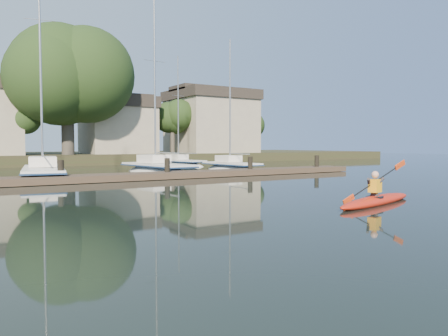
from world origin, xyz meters
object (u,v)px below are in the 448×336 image
sailboat_7 (180,167)px  sailboat_4 (231,172)px  kayak (376,199)px  dock (118,177)px  sailboat_3 (157,176)px  sailboat_2 (43,182)px

sailboat_7 → sailboat_4: bearing=-100.0°
kayak → dock: size_ratio=0.14×
sailboat_3 → sailboat_4: (6.23, -0.08, 0.02)m
sailboat_2 → sailboat_3: sailboat_2 is taller
kayak → sailboat_4: size_ratio=0.43×
dock → sailboat_2: sailboat_2 is taller
kayak → sailboat_3: size_ratio=0.36×
sailboat_2 → sailboat_3: (7.82, 1.40, -0.01)m
dock → sailboat_2: bearing=130.5°
kayak → sailboat_3: 19.10m
kayak → sailboat_2: bearing=98.6°
kayak → sailboat_7: size_ratio=0.43×
sailboat_4 → sailboat_3: bearing=176.4°
dock → sailboat_3: (4.59, 5.19, -0.41)m
sailboat_2 → sailboat_7: 16.99m
dock → sailboat_4: 11.97m
sailboat_2 → kayak: bearing=-58.0°
dock → sailboat_3: 6.94m
sailboat_3 → sailboat_7: 10.39m
sailboat_3 → sailboat_7: sailboat_3 is taller
kayak → sailboat_3: bearing=74.6°
kayak → sailboat_7: bearing=62.7°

